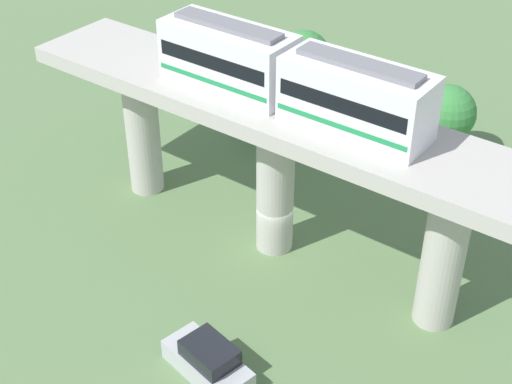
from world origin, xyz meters
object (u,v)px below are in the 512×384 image
(parked_car_silver, at_px, (208,362))
(tree_far_corner, at_px, (447,113))
(train, at_px, (289,77))
(tree_near_viaduct, at_px, (274,98))
(tree_mid_lot, at_px, (304,57))

(parked_car_silver, relative_size, tree_far_corner, 0.92)
(train, height_order, parked_car_silver, train)
(tree_near_viaduct, bearing_deg, parked_car_silver, 27.52)
(parked_car_silver, xyz_separation_m, tree_near_viaduct, (-17.72, -9.23, 2.26))
(tree_mid_lot, xyz_separation_m, tree_far_corner, (0.31, 10.55, -0.70))
(parked_car_silver, height_order, tree_mid_lot, tree_mid_lot)
(tree_near_viaduct, relative_size, tree_far_corner, 0.97)
(tree_mid_lot, bearing_deg, tree_far_corner, 88.33)
(train, bearing_deg, tree_near_viaduct, -141.54)
(train, bearing_deg, tree_far_corner, 169.15)
(train, bearing_deg, tree_mid_lot, -149.50)
(train, xyz_separation_m, parked_car_silver, (8.90, 2.23, -9.23))
(parked_car_silver, height_order, tree_far_corner, tree_far_corner)
(tree_far_corner, bearing_deg, tree_mid_lot, -91.67)
(parked_car_silver, distance_m, tree_far_corner, 22.30)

